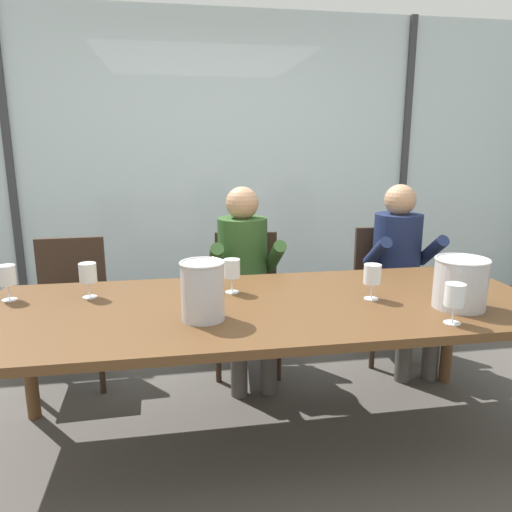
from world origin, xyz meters
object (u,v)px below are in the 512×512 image
Objects in this scene: ice_bucket_primary at (203,290)px; ice_bucket_secondary at (460,282)px; chair_left_of_center at (247,289)px; person_olive_shirt at (244,269)px; chair_center at (387,281)px; wine_glass_spare_empty at (232,270)px; chair_near_curtain at (71,298)px; dining_table at (268,315)px; wine_glass_center_pour at (372,276)px; wine_glass_by_right_taster at (88,273)px; wine_glass_by_left_taster at (455,297)px; person_navy_polo at (401,262)px; wine_glass_near_bucket at (7,277)px.

ice_bucket_secondary is at bearing -2.30° from ice_bucket_primary.
person_olive_shirt reaches higher than chair_left_of_center.
chair_center is at bearing 38.88° from ice_bucket_primary.
ice_bucket_secondary is 1.08m from wine_glass_spare_empty.
chair_near_curtain is 5.11× the size of wine_glass_spare_empty.
chair_near_curtain is 1.22m from wine_glass_spare_empty.
dining_table is 15.25× the size of wine_glass_center_pour.
wine_glass_by_right_taster reaches higher than dining_table.
chair_center is 1.41m from wine_glass_by_left_taster.
person_navy_polo reaches higher than wine_glass_center_pour.
wine_glass_by_left_taster reaches higher than chair_near_curtain.
wine_glass_by_left_taster is 1.69m from wine_glass_by_right_taster.
wine_glass_by_left_taster is (1.03, -0.23, -0.01)m from ice_bucket_primary.
chair_near_curtain is 5.11× the size of wine_glass_center_pour.
chair_left_of_center is at bearing 27.47° from wine_glass_near_bucket.
wine_glass_center_pour is at bearing -32.10° from chair_near_curtain.
person_olive_shirt is 4.71× the size of ice_bucket_primary.
ice_bucket_secondary is (1.17, -0.05, -0.01)m from ice_bucket_primary.
wine_glass_center_pour reaches higher than chair_near_curtain.
chair_near_curtain is 1.88m from wine_glass_center_pour.
wine_glass_near_bucket is 1.76m from wine_glass_center_pour.
dining_table is 15.25× the size of wine_glass_by_right_taster.
wine_glass_near_bucket is (-1.23, -0.53, 0.15)m from person_olive_shirt.
person_navy_polo reaches higher than chair_center.
person_navy_polo reaches higher than ice_bucket_secondary.
person_olive_shirt reaches higher than wine_glass_by_left_taster.
wine_glass_spare_empty is (0.70, -0.04, -0.00)m from wine_glass_by_right_taster.
dining_table is 15.25× the size of wine_glass_near_bucket.
person_olive_shirt is (-0.00, 0.79, 0.02)m from dining_table.
wine_glass_center_pour is at bearing -59.79° from person_olive_shirt.
person_olive_shirt is 0.97m from wine_glass_center_pour.
chair_left_of_center is 1.43m from ice_bucket_secondary.
wine_glass_by_left_taster is 1.00× the size of wine_glass_center_pour.
chair_center is at bearing 99.11° from person_navy_polo.
wine_glass_by_left_taster is at bearing -60.59° from person_olive_shirt.
person_olive_shirt is at bearing -168.76° from chair_center.
person_olive_shirt is 1.32m from ice_bucket_secondary.
ice_bucket_primary is at bearing -138.07° from chair_center.
chair_near_curtain is 0.74m from wine_glass_near_bucket.
chair_near_curtain is 0.74× the size of person_olive_shirt.
wine_glass_center_pour is at bearing 119.37° from wine_glass_by_left_taster.
dining_table is 2.98× the size of chair_left_of_center.
chair_left_of_center is at bearing -175.42° from chair_center.
wine_glass_by_left_taster is (-0.35, -1.18, 0.15)m from person_navy_polo.
ice_bucket_primary is at bearing -110.20° from person_olive_shirt.
dining_table is 0.93m from chair_left_of_center.
ice_bucket_secondary is 1.40× the size of wine_glass_near_bucket.
chair_near_curtain is 1.12m from chair_left_of_center.
chair_center is at bearing 75.92° from wine_glass_by_left_taster.
wine_glass_by_right_taster is at bearing -3.15° from wine_glass_near_bucket.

